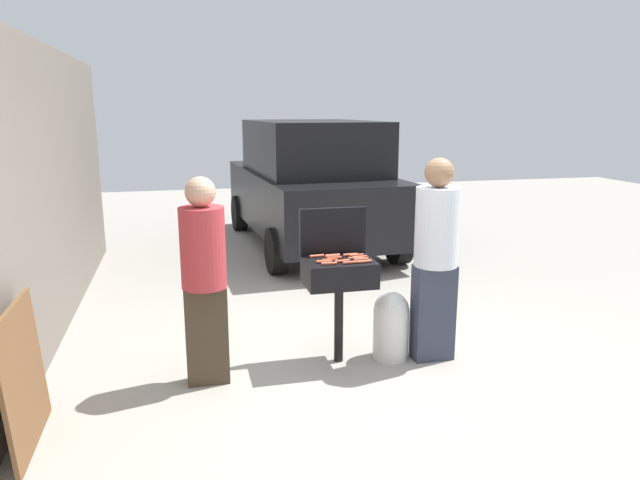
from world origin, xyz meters
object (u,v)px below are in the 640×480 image
(hot_dog_12, at_px, (360,257))
(hot_dog_8, at_px, (333,255))
(hot_dog_1, at_px, (334,258))
(hot_dog_7, at_px, (350,262))
(hot_dog_2, at_px, (330,260))
(hot_dog_6, at_px, (356,255))
(hot_dog_0, at_px, (356,258))
(hot_dog_9, at_px, (324,262))
(hot_dog_10, at_px, (364,261))
(person_left, at_px, (204,274))
(bbq_grill, at_px, (339,276))
(hot_dog_14, at_px, (317,256))
(hot_dog_11, at_px, (332,256))
(leaning_board, at_px, (23,378))
(hot_dog_13, at_px, (361,259))
(person_right, at_px, (436,253))
(hot_dog_3, at_px, (342,261))
(hot_dog_4, at_px, (329,263))
(parked_minivan, at_px, (310,184))
(propane_tank, at_px, (391,324))
(hot_dog_5, at_px, (350,255))

(hot_dog_12, bearing_deg, hot_dog_8, 152.22)
(hot_dog_1, bearing_deg, hot_dog_7, -62.71)
(hot_dog_2, relative_size, hot_dog_6, 1.00)
(hot_dog_0, distance_m, hot_dog_7, 0.15)
(hot_dog_9, distance_m, hot_dog_10, 0.34)
(hot_dog_0, relative_size, person_left, 0.08)
(bbq_grill, distance_m, hot_dog_14, 0.27)
(hot_dog_11, bearing_deg, leaning_board, -159.11)
(hot_dog_0, relative_size, hot_dog_2, 1.00)
(hot_dog_10, bearing_deg, hot_dog_13, 93.97)
(bbq_grill, relative_size, hot_dog_11, 7.15)
(person_right, height_order, leaning_board, person_right)
(hot_dog_0, relative_size, hot_dog_14, 1.00)
(hot_dog_1, distance_m, hot_dog_3, 0.12)
(hot_dog_1, relative_size, hot_dog_4, 1.00)
(hot_dog_4, bearing_deg, hot_dog_7, -3.08)
(parked_minivan, bearing_deg, hot_dog_6, 79.18)
(hot_dog_13, bearing_deg, person_right, -5.97)
(hot_dog_14, bearing_deg, hot_dog_6, -9.24)
(hot_dog_12, bearing_deg, person_left, -173.64)
(bbq_grill, relative_size, person_left, 0.55)
(hot_dog_9, bearing_deg, hot_dog_2, 33.41)
(hot_dog_1, height_order, hot_dog_9, same)
(hot_dog_1, relative_size, leaning_board, 0.13)
(leaning_board, bearing_deg, hot_dog_0, 17.19)
(bbq_grill, bearing_deg, hot_dog_9, -156.98)
(hot_dog_10, bearing_deg, hot_dog_4, 178.54)
(hot_dog_9, height_order, propane_tank, hot_dog_9)
(hot_dog_4, height_order, hot_dog_13, same)
(hot_dog_6, bearing_deg, propane_tank, -23.21)
(hot_dog_4, relative_size, hot_dog_9, 1.00)
(hot_dog_8, height_order, hot_dog_11, same)
(parked_minivan, bearing_deg, hot_dog_12, 79.44)
(leaning_board, bearing_deg, hot_dog_1, 19.61)
(hot_dog_7, bearing_deg, leaning_board, -164.91)
(hot_dog_7, height_order, hot_dog_12, same)
(hot_dog_2, distance_m, parked_minivan, 4.55)
(hot_dog_12, bearing_deg, hot_dog_10, -93.03)
(hot_dog_2, relative_size, hot_dog_4, 1.00)
(hot_dog_13, relative_size, person_left, 0.08)
(hot_dog_5, height_order, hot_dog_7, same)
(leaning_board, bearing_deg, hot_dog_6, 19.00)
(hot_dog_9, relative_size, leaning_board, 0.13)
(hot_dog_14, height_order, person_right, person_right)
(hot_dog_0, height_order, hot_dog_5, same)
(hot_dog_4, xyz_separation_m, hot_dog_7, (0.18, -0.01, 0.00))
(person_left, bearing_deg, hot_dog_3, 3.54)
(hot_dog_6, relative_size, hot_dog_11, 1.00)
(hot_dog_3, xyz_separation_m, parked_minivan, (0.74, 4.53, 0.08))
(hot_dog_9, relative_size, hot_dog_11, 1.00)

